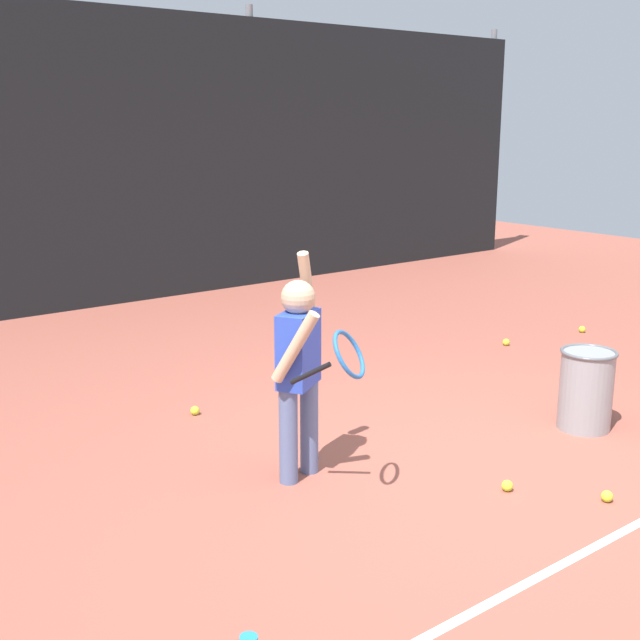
% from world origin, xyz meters
% --- Properties ---
extents(ground_plane, '(20.00, 20.00, 0.00)m').
position_xyz_m(ground_plane, '(0.00, 0.00, 0.00)').
color(ground_plane, '#9E5142').
extents(court_line_baseline, '(9.00, 0.05, 0.00)m').
position_xyz_m(court_line_baseline, '(0.00, -1.00, 0.00)').
color(court_line_baseline, white).
rests_on(court_line_baseline, ground).
extents(back_fence_windscreen, '(13.86, 0.08, 3.31)m').
position_xyz_m(back_fence_windscreen, '(0.00, 5.69, 1.65)').
color(back_fence_windscreen, black).
rests_on(back_fence_windscreen, ground).
extents(fence_post_2, '(0.09, 0.09, 3.46)m').
position_xyz_m(fence_post_2, '(2.26, 5.75, 1.73)').
color(fence_post_2, slate).
rests_on(fence_post_2, ground).
extents(fence_post_3, '(0.09, 0.09, 3.46)m').
position_xyz_m(fence_post_3, '(6.78, 5.75, 1.73)').
color(fence_post_3, slate).
rests_on(fence_post_3, ground).
extents(tennis_player, '(0.50, 0.83, 1.35)m').
position_xyz_m(tennis_player, '(-0.80, 0.55, 0.73)').
color(tennis_player, slate).
rests_on(tennis_player, ground).
extents(ball_hopper, '(0.38, 0.38, 0.56)m').
position_xyz_m(ball_hopper, '(1.24, 0.00, 0.29)').
color(ball_hopper, gray).
rests_on(ball_hopper, ground).
extents(tennis_ball_1, '(0.07, 0.07, 0.07)m').
position_xyz_m(tennis_ball_1, '(1.90, 4.51, 0.03)').
color(tennis_ball_1, '#CCE033').
rests_on(tennis_ball_1, ground).
extents(tennis_ball_2, '(0.07, 0.07, 0.07)m').
position_xyz_m(tennis_ball_2, '(3.47, 1.55, 0.03)').
color(tennis_ball_2, '#CCE033').
rests_on(tennis_ball_2, ground).
extents(tennis_ball_3, '(0.07, 0.07, 0.07)m').
position_xyz_m(tennis_ball_3, '(0.04, -0.32, 0.03)').
color(tennis_ball_3, '#CCE033').
rests_on(tennis_ball_3, ground).
extents(tennis_ball_6, '(0.07, 0.07, 0.07)m').
position_xyz_m(tennis_ball_6, '(2.47, 1.71, 0.03)').
color(tennis_ball_6, '#CCE033').
rests_on(tennis_ball_6, ground).
extents(tennis_ball_7, '(0.07, 0.07, 0.07)m').
position_xyz_m(tennis_ball_7, '(-0.78, 1.88, 0.03)').
color(tennis_ball_7, '#CCE033').
rests_on(tennis_ball_7, ground).
extents(tennis_ball_8, '(0.07, 0.07, 0.07)m').
position_xyz_m(tennis_ball_8, '(0.37, -0.75, 0.03)').
color(tennis_ball_8, '#CCE033').
rests_on(tennis_ball_8, ground).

